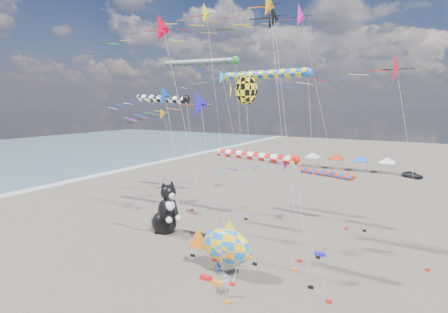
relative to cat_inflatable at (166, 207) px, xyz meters
name	(u,v)px	position (x,y,z in m)	size (l,w,h in m)	color
delta_kite_0	(174,109)	(7.97, -8.59, 10.51)	(10.54, 1.96, 14.78)	#1C14CA
delta_kite_1	(382,73)	(20.02, 3.90, 13.41)	(12.95, 2.74, 17.95)	red
delta_kite_2	(298,19)	(10.45, 10.76, 20.11)	(17.26, 2.70, 24.69)	#EA1A9C
delta_kite_3	(254,19)	(9.93, 0.31, 18.08)	(14.26, 2.67, 22.62)	black
delta_kite_4	(222,80)	(0.14, 11.80, 13.99)	(9.33, 1.87, 18.23)	#1CC6D6
delta_kite_5	(159,117)	(-7.32, 7.97, 9.17)	(9.67, 1.50, 13.32)	orange
delta_kite_6	(253,5)	(10.69, -1.54, 18.70)	(11.87, 2.28, 23.10)	orange
delta_kite_7	(150,99)	(1.34, -3.49, 11.27)	(10.69, 1.93, 15.54)	blue
delta_kite_8	(196,19)	(1.38, 4.11, 19.86)	(12.36, 2.21, 24.26)	#F8F60D
delta_kite_9	(277,169)	(14.36, -4.97, 6.20)	(9.17, 1.90, 10.41)	purple
delta_kite_10	(169,34)	(3.53, -3.24, 16.88)	(12.92, 2.35, 21.31)	red
windsock_0	(202,63)	(-0.55, 8.18, 15.82)	(11.74, 0.91, 19.26)	#1B9724
windsock_1	(165,100)	(-0.95, 1.49, 11.31)	(8.03, 0.80, 14.73)	black
windsock_2	(259,157)	(12.34, -3.68, 6.75)	(8.32, 0.68, 10.09)	red
windsock_3	(329,174)	(14.49, 11.07, 3.03)	(7.49, 0.73, 6.37)	red
windsock_4	(269,75)	(10.79, 1.78, 13.44)	(9.72, 0.83, 16.86)	blue
angelfish_kite	(244,91)	(9.29, -0.24, 11.96)	(3.74, 3.02, 16.34)	yellow
cat_inflatable	(166,207)	(0.00, 0.00, 0.00)	(4.35, 2.18, 5.87)	black
fish_inflatable	(226,246)	(10.34, -5.24, -0.34)	(5.85, 2.37, 4.82)	blue
person_adult	(226,286)	(11.80, -7.93, -2.08)	(0.62, 0.41, 1.71)	gray
child_green	(239,261)	(10.44, -3.24, -2.40)	(0.52, 0.41, 1.08)	#187416
child_blue	(218,269)	(9.64, -5.36, -2.39)	(0.64, 0.27, 1.09)	#3367BC
kite_bag_0	(320,254)	(15.89, 2.47, -2.79)	(0.90, 0.44, 0.30)	#161FDD
kite_bag_1	(218,283)	(10.46, -6.72, -2.79)	(0.90, 0.44, 0.30)	orange
kite_bag_2	(206,278)	(9.17, -6.48, -2.79)	(0.90, 0.44, 0.30)	red
tent_row	(348,156)	(10.02, 47.58, 0.21)	(19.20, 4.20, 3.80)	silver
parked_car	(412,175)	(22.14, 45.58, -2.30)	(1.50, 3.72, 1.27)	#26262D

